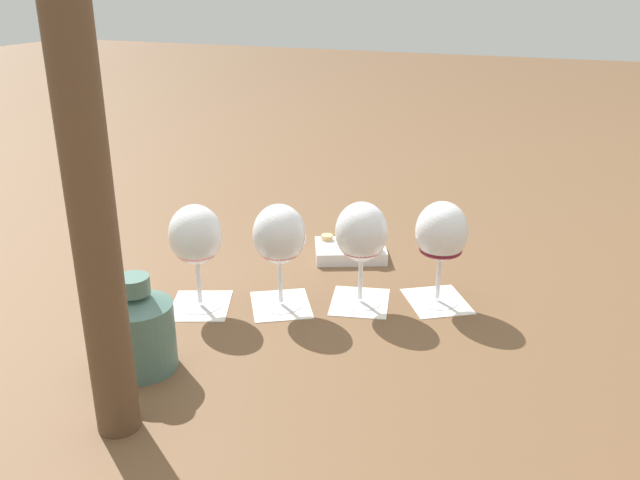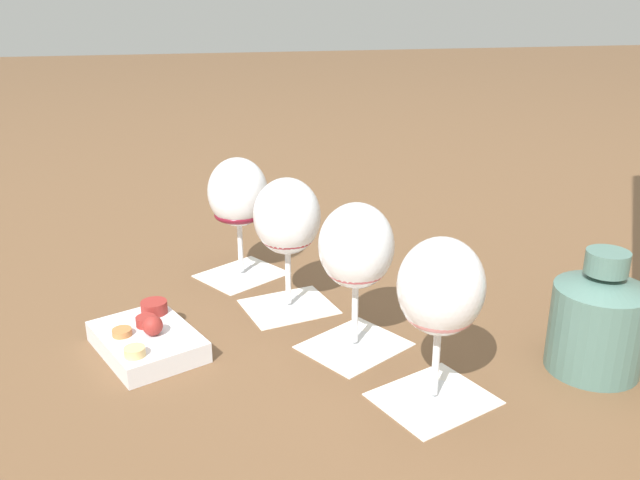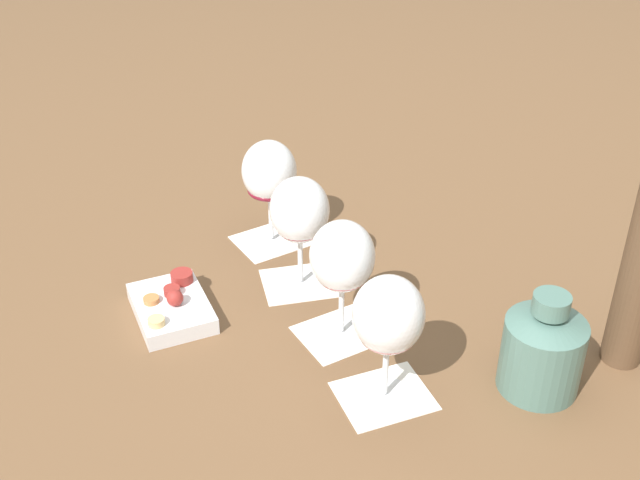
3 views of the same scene
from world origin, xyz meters
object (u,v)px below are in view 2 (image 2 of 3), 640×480
object	(u,v)px
wine_glass_1	(356,253)
wine_glass_3	(238,198)
wine_glass_0	(440,294)
wine_glass_2	(287,222)
ceramic_vase	(598,319)
snack_dish	(147,339)

from	to	relation	value
wine_glass_1	wine_glass_3	world-z (taller)	same
wine_glass_0	wine_glass_1	bearing A→B (deg)	22.56
wine_glass_2	wine_glass_0	bearing A→B (deg)	-155.66
wine_glass_3	ceramic_vase	xyz separation A→B (m)	(-0.36, -0.37, -0.06)
wine_glass_0	snack_dish	size ratio (longest dim) A/B	1.07
wine_glass_0	wine_glass_3	world-z (taller)	same
wine_glass_0	ceramic_vase	size ratio (longest dim) A/B	1.25
wine_glass_0	snack_dish	distance (m)	0.36
wine_glass_3	snack_dish	xyz separation A→B (m)	(-0.21, 0.13, -0.11)
wine_glass_3	ceramic_vase	size ratio (longest dim) A/B	1.25
ceramic_vase	wine_glass_1	bearing A→B (deg)	67.28
wine_glass_3	ceramic_vase	world-z (taller)	wine_glass_3
wine_glass_0	wine_glass_1	xyz separation A→B (m)	(0.13, 0.05, 0.00)
wine_glass_0	ceramic_vase	world-z (taller)	wine_glass_0
wine_glass_0	wine_glass_3	distance (m)	0.41
wine_glass_0	ceramic_vase	bearing A→B (deg)	-83.78
wine_glass_0	wine_glass_3	size ratio (longest dim) A/B	1.00
wine_glass_0	wine_glass_2	size ratio (longest dim) A/B	1.00
snack_dish	wine_glass_3	bearing A→B (deg)	-33.15
wine_glass_2	ceramic_vase	distance (m)	0.40
wine_glass_0	snack_dish	world-z (taller)	wine_glass_0
wine_glass_2	wine_glass_3	xyz separation A→B (m)	(0.12, 0.05, 0.00)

